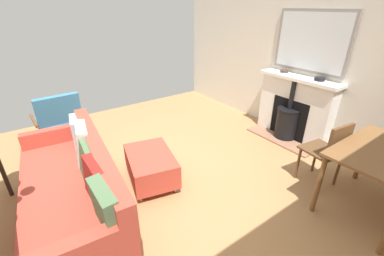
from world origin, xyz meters
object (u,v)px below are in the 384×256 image
at_px(mantel_bowl_near, 284,71).
at_px(sofa, 75,187).
at_px(dining_table, 384,160).
at_px(dining_chair_near_fireplace, 329,149).
at_px(ottoman, 151,165).
at_px(mantel_bowl_far, 320,79).
at_px(armchair_accent, 59,117).
at_px(fireplace, 293,111).

bearing_deg(mantel_bowl_near, sofa, 1.96).
relative_size(dining_table, dining_chair_near_fireplace, 1.28).
height_order(ottoman, dining_chair_near_fireplace, dining_chair_near_fireplace).
bearing_deg(mantel_bowl_far, armchair_accent, -34.72).
xyz_separation_m(dining_table, dining_chair_near_fireplace, (0.01, -0.52, -0.12)).
xyz_separation_m(mantel_bowl_far, ottoman, (2.49, -0.56, -0.82)).
height_order(fireplace, dining_chair_near_fireplace, fireplace).
distance_m(fireplace, dining_chair_near_fireplace, 1.29).
relative_size(fireplace, dining_chair_near_fireplace, 1.52).
relative_size(fireplace, sofa, 0.61).
distance_m(fireplace, mantel_bowl_near, 0.67).
bearing_deg(dining_chair_near_fireplace, mantel_bowl_far, -139.18).
bearing_deg(ottoman, fireplace, 173.88).
xyz_separation_m(mantel_bowl_far, dining_table, (0.82, 1.23, -0.42)).
xyz_separation_m(fireplace, mantel_bowl_near, (-0.04, -0.31, 0.59)).
height_order(mantel_bowl_near, ottoman, mantel_bowl_near).
relative_size(mantel_bowl_far, ottoman, 0.17).
relative_size(ottoman, dining_table, 0.80).
distance_m(mantel_bowl_far, dining_table, 1.54).
bearing_deg(sofa, dining_chair_near_fireplace, 154.63).
height_order(mantel_bowl_near, armchair_accent, mantel_bowl_near).
xyz_separation_m(sofa, armchair_accent, (-0.18, -1.73, 0.11)).
bearing_deg(dining_chair_near_fireplace, dining_table, 91.14).
bearing_deg(armchair_accent, ottoman, 112.94).
height_order(armchair_accent, dining_table, armchair_accent).
distance_m(sofa, armchair_accent, 1.74).
bearing_deg(fireplace, mantel_bowl_near, -97.62).
bearing_deg(mantel_bowl_near, armchair_accent, -26.76).
bearing_deg(sofa, armchair_accent, -95.85).
relative_size(mantel_bowl_far, sofa, 0.07).
height_order(mantel_bowl_far, dining_table, mantel_bowl_far).
bearing_deg(dining_table, fireplace, -116.98).
distance_m(mantel_bowl_near, dining_chair_near_fireplace, 1.65).
relative_size(sofa, armchair_accent, 2.45).
xyz_separation_m(ottoman, armchair_accent, (0.70, -1.65, 0.24)).
relative_size(fireplace, mantel_bowl_near, 10.11).
xyz_separation_m(mantel_bowl_near, dining_chair_near_fireplace, (0.83, 1.32, -0.54)).
distance_m(mantel_bowl_far, ottoman, 2.68).
xyz_separation_m(armchair_accent, dining_chair_near_fireplace, (-2.36, 2.93, 0.04)).
bearing_deg(fireplace, armchair_accent, -31.30).
xyz_separation_m(sofa, ottoman, (-0.88, -0.07, -0.13)).
distance_m(fireplace, sofa, 3.34).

